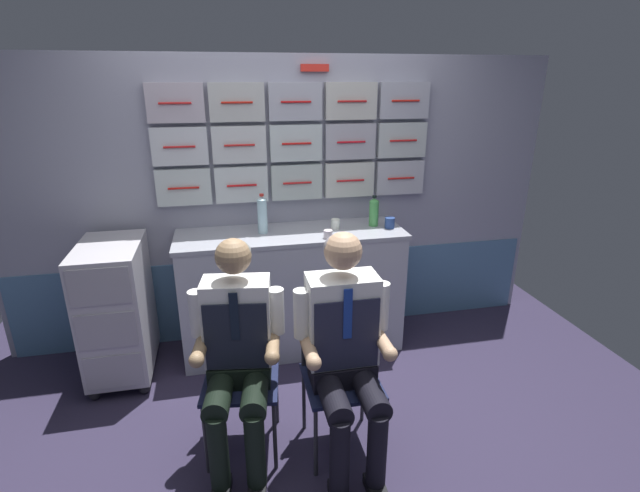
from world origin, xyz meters
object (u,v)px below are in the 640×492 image
(folding_chair_center, at_px, (338,358))
(coffee_cup_spare, at_px, (335,224))
(crew_member_left, at_px, (237,348))
(sparkling_bottle_green, at_px, (262,215))
(folding_chair_left, at_px, (242,358))
(service_trolley, at_px, (117,308))
(crew_member_center, at_px, (346,344))

(folding_chair_center, bearing_deg, coffee_cup_spare, 77.13)
(crew_member_left, relative_size, sparkling_bottle_green, 4.34)
(folding_chair_left, xyz_separation_m, crew_member_left, (-0.02, -0.16, 0.16))
(crew_member_left, bearing_deg, folding_chair_center, 4.78)
(service_trolley, distance_m, folding_chair_left, 1.13)
(crew_member_left, xyz_separation_m, sparkling_bottle_green, (0.25, 1.10, 0.38))
(sparkling_bottle_green, bearing_deg, service_trolley, -171.67)
(sparkling_bottle_green, bearing_deg, crew_member_center, -76.42)
(folding_chair_left, relative_size, folding_chair_center, 1.00)
(folding_chair_left, height_order, crew_member_left, crew_member_left)
(coffee_cup_spare, bearing_deg, folding_chair_center, -102.87)
(service_trolley, distance_m, folding_chair_center, 1.60)
(folding_chair_center, xyz_separation_m, crew_member_center, (-0.00, -0.16, 0.19))
(service_trolley, height_order, folding_chair_left, service_trolley)
(crew_member_center, bearing_deg, coffee_cup_spare, 78.74)
(sparkling_bottle_green, bearing_deg, coffee_cup_spare, -1.82)
(service_trolley, bearing_deg, crew_member_center, -38.98)
(crew_member_left, distance_m, crew_member_center, 0.56)
(service_trolley, relative_size, folding_chair_center, 1.14)
(sparkling_bottle_green, bearing_deg, folding_chair_center, -74.42)
(crew_member_left, bearing_deg, folding_chair_left, 81.62)
(crew_member_center, xyz_separation_m, coffee_cup_spare, (0.24, 1.20, 0.27))
(service_trolley, relative_size, sparkling_bottle_green, 3.36)
(service_trolley, bearing_deg, folding_chair_left, -44.83)
(service_trolley, distance_m, crew_member_center, 1.71)
(sparkling_bottle_green, distance_m, coffee_cup_spare, 0.54)
(crew_member_left, height_order, crew_member_center, crew_member_center)
(service_trolley, bearing_deg, coffee_cup_spare, 4.89)
(folding_chair_center, xyz_separation_m, sparkling_bottle_green, (-0.29, 1.06, 0.55))
(crew_member_center, distance_m, sparkling_bottle_green, 1.30)
(folding_chair_left, bearing_deg, folding_chair_center, -12.36)
(folding_chair_left, height_order, sparkling_bottle_green, sparkling_bottle_green)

